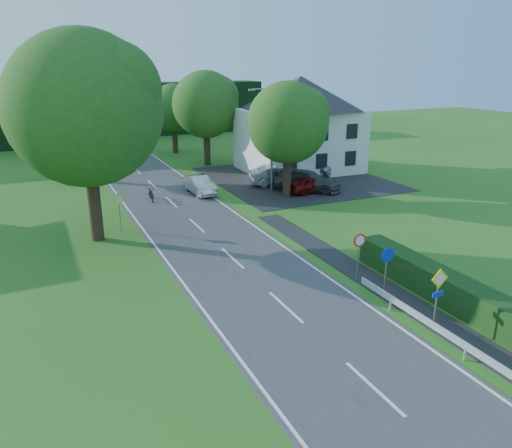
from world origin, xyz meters
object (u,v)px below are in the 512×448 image
moving_car (200,185)px  parked_car_silver_a (281,175)px  parked_car_red (310,184)px  parked_car_grey (307,181)px  parked_car_silver_b (327,165)px  parasol (303,169)px  streetlight (270,135)px  motorcycle (151,193)px

moving_car → parked_car_silver_a: bearing=-3.2°
parked_car_silver_a → parked_car_red: bearing=-148.7°
moving_car → parked_car_red: moving_car is taller
parked_car_grey → parked_car_silver_b: bearing=-0.2°
parasol → streetlight: bearing=-153.8°
moving_car → parked_car_red: 8.63m
parked_car_red → parked_car_silver_a: bearing=10.8°
streetlight → parked_car_silver_a: bearing=40.0°
motorcycle → parked_car_grey: bearing=-4.7°
motorcycle → parasol: 13.41m
parked_car_silver_a → parked_car_silver_b: 6.43m
parked_car_silver_b → streetlight: bearing=84.9°
streetlight → parked_car_silver_b: bearing=26.1°
motorcycle → parked_car_grey: size_ratio=0.38×
motorcycle → parked_car_red: (11.90, -2.88, 0.12)m
moving_car → parked_car_grey: bearing=-20.6°
parked_car_grey → parked_car_silver_b: parked_car_grey is taller
moving_car → parasol: bearing=0.7°
streetlight → parked_car_red: bearing=-34.2°
motorcycle → parked_car_silver_b: (16.91, 2.66, 0.15)m
parked_car_silver_a → parked_car_grey: 2.75m
parked_car_silver_a → parasol: size_ratio=2.30×
parked_car_red → parked_car_silver_a: parked_car_silver_a is taller
streetlight → motorcycle: 10.10m
moving_car → motorcycle: 3.92m
streetlight → parked_car_silver_a: streetlight is taller
parked_car_grey → parasol: bearing=21.3°
moving_car → parked_car_grey: parked_car_grey is taller
moving_car → parked_car_grey: size_ratio=0.76×
moving_car → parasol: parasol is taller
parked_car_red → moving_car: bearing=61.8°
parked_car_silver_b → parked_car_silver_a: bearing=80.3°
parked_car_silver_b → parked_car_grey: bearing=103.6°
streetlight → parked_car_silver_b: (7.65, 3.75, -3.73)m
parked_car_silver_b → parked_car_red: bearing=106.6°
parked_car_silver_a → parked_car_silver_b: bearing=-54.1°
streetlight → parked_car_grey: size_ratio=1.47×
parked_car_red → parked_car_silver_a: (-0.97, 3.18, 0.18)m
motorcycle → parked_car_grey: 12.19m
motorcycle → parked_car_silver_b: 17.12m
streetlight → parasol: streetlight is taller
motorcycle → parasol: (13.37, 0.93, 0.46)m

